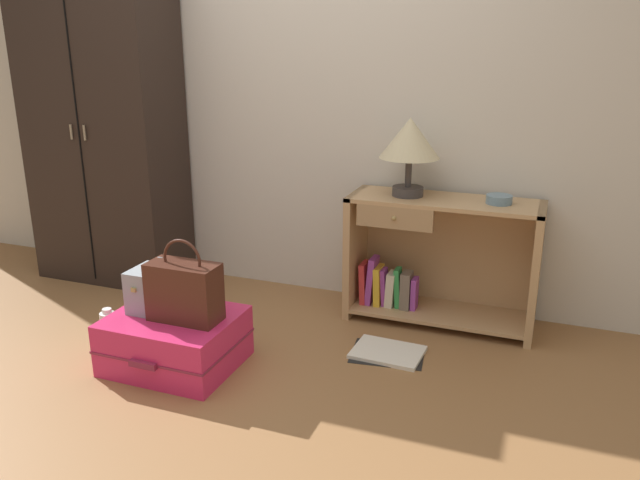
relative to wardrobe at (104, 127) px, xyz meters
The scene contains 11 objects.
ground_plane 2.02m from the wardrobe, 43.26° to the right, with size 9.00×9.00×0.00m, color olive.
back_wall 1.35m from the wardrobe, 12.98° to the left, with size 6.40×0.10×2.60m, color beige.
wardrobe is the anchor object (origin of this frame).
bookshelf 2.23m from the wardrobe, ahead, with size 1.04×0.38×0.71m.
table_lamp 1.97m from the wardrobe, ahead, with size 0.33×0.33×0.42m.
bowl 2.47m from the wardrobe, ahead, with size 0.14×0.14×0.04m, color slate.
suitcase_large 1.66m from the wardrobe, 41.09° to the right, with size 0.61×0.53×0.26m.
train_case 1.49m from the wardrobe, 42.11° to the right, with size 0.31×0.22×0.28m.
handbag 1.60m from the wardrobe, 39.38° to the right, with size 0.34×0.16×0.40m.
bottle 1.40m from the wardrobe, 54.56° to the right, with size 0.08×0.08×0.20m.
open_book_on_floor 2.29m from the wardrobe, 12.77° to the right, with size 0.40×0.32×0.02m.
Camera 1 is at (1.45, -2.09, 1.54)m, focal length 35.61 mm.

